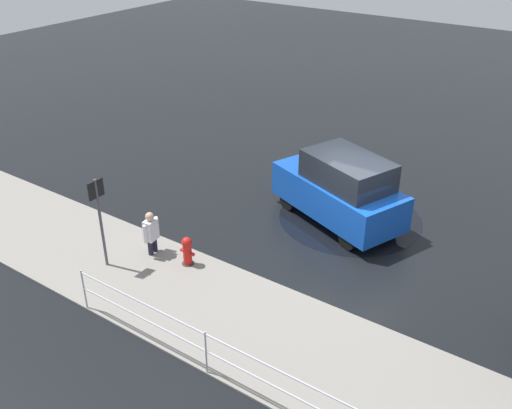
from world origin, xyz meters
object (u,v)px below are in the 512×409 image
(sign_post, at_px, (99,211))
(pedestrian, at_px, (151,231))
(moving_hatchback, at_px, (340,189))
(fire_hydrant, at_px, (187,252))

(sign_post, bearing_deg, pedestrian, -118.73)
(moving_hatchback, relative_size, fire_hydrant, 5.30)
(moving_hatchback, bearing_deg, pedestrian, 53.09)
(moving_hatchback, height_order, sign_post, sign_post)
(fire_hydrant, xyz_separation_m, pedestrian, (1.07, 0.13, 0.28))
(fire_hydrant, xyz_separation_m, sign_post, (1.64, 1.17, 1.18))
(moving_hatchback, xyz_separation_m, sign_post, (3.72, 5.24, 0.55))
(pedestrian, xyz_separation_m, sign_post, (0.57, 1.04, 0.90))
(sign_post, bearing_deg, fire_hydrant, -144.40)
(moving_hatchback, height_order, fire_hydrant, moving_hatchback)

